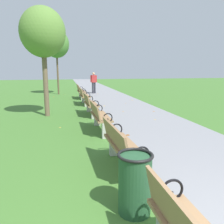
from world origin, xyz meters
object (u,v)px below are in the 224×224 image
at_px(pedestrian_walking, 94,82).
at_px(trash_bin, 135,183).
at_px(park_bench_2, 121,146).
at_px(park_bench_4, 90,104).
at_px(tree_1, 43,33).
at_px(tree_2, 56,44).
at_px(park_bench_3, 99,116).
at_px(park_bench_6, 81,91).
at_px(park_bench_5, 84,96).

relative_size(pedestrian_walking, trash_bin, 1.93).
relative_size(park_bench_2, park_bench_4, 1.00).
relative_size(park_bench_4, trash_bin, 1.92).
bearing_deg(park_bench_2, tree_1, 107.69).
relative_size(tree_1, trash_bin, 5.08).
xyz_separation_m(park_bench_4, pedestrian_walking, (1.23, 8.17, 0.44)).
xyz_separation_m(park_bench_2, tree_2, (-1.46, 13.43, 3.20)).
bearing_deg(tree_2, park_bench_4, -79.87).
bearing_deg(trash_bin, park_bench_2, 83.53).
distance_m(park_bench_3, tree_1, 4.29).
bearing_deg(trash_bin, park_bench_6, 89.29).
bearing_deg(park_bench_4, park_bench_6, 90.00).
distance_m(park_bench_5, tree_1, 4.21).
height_order(park_bench_2, tree_2, tree_2).
xyz_separation_m(park_bench_5, trash_bin, (-0.15, -9.41, -0.06)).
distance_m(park_bench_6, tree_2, 4.52).
relative_size(tree_2, trash_bin, 5.61).
height_order(park_bench_2, park_bench_4, same).
relative_size(park_bench_2, tree_2, 0.34).
bearing_deg(park_bench_3, park_bench_4, 90.00).
xyz_separation_m(park_bench_3, park_bench_6, (0.00, 7.87, 0.00)).
relative_size(park_bench_6, tree_2, 0.34).
xyz_separation_m(park_bench_5, tree_1, (-1.75, -2.63, 2.79)).
xyz_separation_m(pedestrian_walking, trash_bin, (-1.38, -14.71, -0.50)).
relative_size(park_bench_2, trash_bin, 1.92).
height_order(park_bench_3, park_bench_5, same).
bearing_deg(park_bench_4, trash_bin, -91.29).
bearing_deg(park_bench_4, tree_1, 172.48).
relative_size(park_bench_6, trash_bin, 1.92).
height_order(park_bench_3, park_bench_6, same).
xyz_separation_m(tree_1, tree_2, (0.29, 7.95, 0.41)).
bearing_deg(tree_1, park_bench_5, 56.40).
height_order(park_bench_2, park_bench_3, same).
xyz_separation_m(park_bench_6, pedestrian_walking, (1.23, 2.81, 0.44)).
bearing_deg(park_bench_3, park_bench_6, 90.00).
bearing_deg(park_bench_2, park_bench_6, 90.00).
height_order(park_bench_5, trash_bin, park_bench_5).
distance_m(park_bench_3, tree_2, 11.27).
bearing_deg(trash_bin, tree_2, 95.10).
distance_m(park_bench_6, tree_1, 6.09).
bearing_deg(park_bench_4, park_bench_3, -90.00).
bearing_deg(tree_1, pedestrian_walking, 69.43).
relative_size(park_bench_2, park_bench_6, 1.00).
bearing_deg(park_bench_5, park_bench_4, -90.00).
relative_size(park_bench_2, tree_1, 0.38).
height_order(tree_1, pedestrian_walking, tree_1).
bearing_deg(park_bench_2, trash_bin, -96.47).
height_order(tree_1, tree_2, tree_2).
height_order(park_bench_6, tree_1, tree_1).
bearing_deg(park_bench_4, pedestrian_walking, 81.43).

